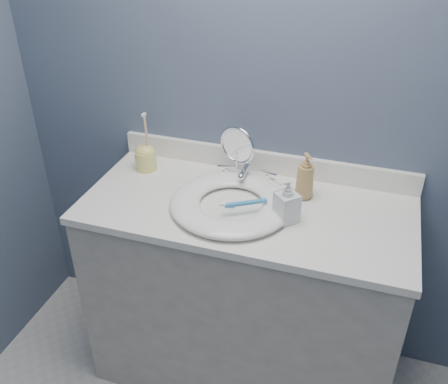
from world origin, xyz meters
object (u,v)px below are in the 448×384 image
at_px(makeup_mirror, 237,152).
at_px(toothbrush_holder, 146,156).
at_px(soap_bottle_amber, 305,176).
at_px(soap_bottle_clear, 287,201).

relative_size(makeup_mirror, toothbrush_holder, 0.93).
xyz_separation_m(makeup_mirror, soap_bottle_amber, (0.28, -0.04, -0.04)).
distance_m(soap_bottle_amber, toothbrush_holder, 0.66).
height_order(makeup_mirror, soap_bottle_amber, makeup_mirror).
distance_m(soap_bottle_amber, soap_bottle_clear, 0.17).
bearing_deg(soap_bottle_clear, makeup_mirror, -176.32).
height_order(makeup_mirror, toothbrush_holder, toothbrush_holder).
bearing_deg(toothbrush_holder, makeup_mirror, 3.99).
bearing_deg(toothbrush_holder, soap_bottle_clear, -16.59).
height_order(makeup_mirror, soap_bottle_clear, makeup_mirror).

